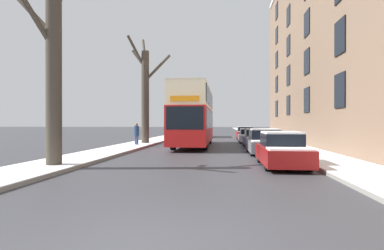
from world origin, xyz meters
name	(u,v)px	position (x,y,z in m)	size (l,w,h in m)	color
sidewalk_left	(188,132)	(-5.80, 53.00, 0.08)	(2.57, 130.00, 0.16)	gray
sidewalk_right	(249,133)	(5.80, 53.00, 0.08)	(2.57, 130.00, 0.16)	gray
terrace_facade_right	(373,26)	(11.58, 18.47, 8.67)	(9.10, 35.27, 17.33)	#7A604C
bare_tree_left_0	(52,70)	(-5.59, 7.09, 3.84)	(2.45, 2.88, 8.60)	#423A30
bare_tree_left_1	(145,92)	(-5.45, 20.48, 4.43)	(3.56, 3.07, 9.42)	#423A30
double_decker_bus	(194,114)	(-1.22, 19.11, 2.52)	(2.51, 11.11, 4.47)	red
parked_car_0	(282,150)	(3.43, 8.58, 0.66)	(1.70, 4.03, 1.43)	maroon
parked_car_1	(265,142)	(3.43, 13.74, 0.67)	(1.88, 4.07, 1.47)	slate
parked_car_2	(256,139)	(3.43, 18.64, 0.64)	(1.71, 3.95, 1.39)	navy
parked_car_3	(249,136)	(3.43, 24.24, 0.61)	(1.86, 4.45, 1.30)	#9EA3AD
parked_car_4	(245,133)	(3.43, 29.73, 0.67)	(1.81, 4.40, 1.43)	maroon
oncoming_van	(204,127)	(-1.54, 35.20, 1.31)	(2.07, 5.65, 2.43)	#9EA3AD
pedestrian_left_sidewalk	(137,134)	(-5.56, 18.34, 0.99)	(0.39, 0.39, 1.80)	navy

